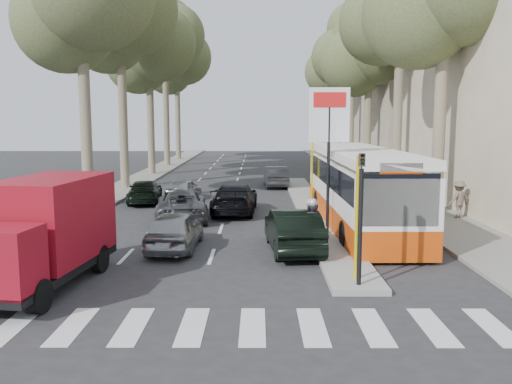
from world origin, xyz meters
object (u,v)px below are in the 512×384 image
(silver_hatchback, at_px, (175,230))
(dark_hatchback, at_px, (293,230))
(motorcycle, at_px, (311,228))
(red_truck, at_px, (44,230))
(city_bus, at_px, (359,186))

(silver_hatchback, distance_m, dark_hatchback, 4.05)
(silver_hatchback, height_order, motorcycle, motorcycle)
(silver_hatchback, relative_size, red_truck, 0.71)
(dark_hatchback, xyz_separation_m, city_bus, (3.00, 4.23, 0.99))
(silver_hatchback, relative_size, motorcycle, 1.78)
(red_truck, distance_m, city_bus, 12.80)
(silver_hatchback, relative_size, dark_hatchback, 0.90)
(dark_hatchback, height_order, city_bus, city_bus)
(silver_hatchback, bearing_deg, red_truck, 57.63)
(dark_hatchback, relative_size, motorcycle, 1.97)
(dark_hatchback, distance_m, red_truck, 7.95)
(dark_hatchback, distance_m, city_bus, 5.28)
(dark_hatchback, bearing_deg, motorcycle, 139.08)
(silver_hatchback, height_order, dark_hatchback, dark_hatchback)
(dark_hatchback, xyz_separation_m, red_truck, (-6.88, -3.90, 0.79))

